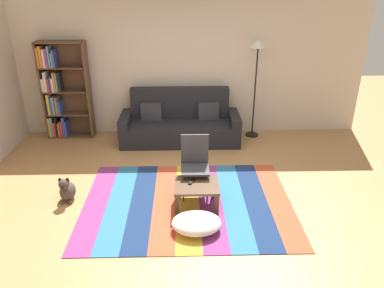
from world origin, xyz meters
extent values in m
plane|color=#B27F4C|center=(0.00, 0.00, 0.00)|extent=(14.00, 14.00, 0.00)
cube|color=beige|center=(0.00, 2.55, 1.35)|extent=(6.80, 0.10, 2.70)
cube|color=#843370|center=(-1.42, -0.20, 0.01)|extent=(0.33, 2.22, 0.01)
cube|color=teal|center=(-1.09, -0.20, 0.01)|extent=(0.33, 2.22, 0.01)
cube|color=navy|center=(-0.76, -0.20, 0.01)|extent=(0.33, 2.22, 0.01)
cube|color=#C64C2D|center=(-0.44, -0.20, 0.01)|extent=(0.33, 2.22, 0.01)
cube|color=gold|center=(-0.11, -0.20, 0.01)|extent=(0.33, 2.22, 0.01)
cube|color=#843370|center=(0.22, -0.20, 0.01)|extent=(0.33, 2.22, 0.01)
cube|color=teal|center=(0.54, -0.20, 0.01)|extent=(0.33, 2.22, 0.01)
cube|color=navy|center=(0.87, -0.20, 0.01)|extent=(0.33, 2.22, 0.01)
cube|color=#C64C2D|center=(1.20, -0.20, 0.01)|extent=(0.33, 2.22, 0.01)
cube|color=black|center=(-0.22, 1.95, 0.20)|extent=(1.90, 0.80, 0.40)
cube|color=black|center=(-0.22, 2.25, 0.70)|extent=(1.90, 0.20, 0.60)
cube|color=black|center=(-1.26, 1.95, 0.28)|extent=(0.18, 0.80, 0.56)
cube|color=black|center=(0.82, 1.95, 0.28)|extent=(0.18, 0.80, 0.56)
cube|color=#333338|center=(-0.77, 2.13, 0.56)|extent=(0.42, 0.19, 0.36)
cube|color=#333338|center=(0.33, 2.13, 0.56)|extent=(0.42, 0.19, 0.36)
cube|color=brown|center=(-2.84, 2.30, 0.94)|extent=(0.04, 0.28, 1.87)
cube|color=brown|center=(-1.97, 2.30, 0.94)|extent=(0.04, 0.28, 1.87)
cube|color=brown|center=(-2.40, 2.43, 0.94)|extent=(0.90, 0.01, 1.87)
cube|color=brown|center=(-2.40, 2.30, 0.02)|extent=(0.86, 0.28, 0.02)
cube|color=brown|center=(-2.40, 2.30, 0.48)|extent=(0.86, 0.28, 0.02)
cube|color=brown|center=(-2.40, 2.30, 0.94)|extent=(0.86, 0.28, 0.02)
cube|color=brown|center=(-2.40, 2.30, 1.40)|extent=(0.86, 0.28, 0.02)
cube|color=brown|center=(-2.40, 2.30, 1.85)|extent=(0.86, 0.28, 0.02)
cube|color=gold|center=(-2.80, 2.28, 0.22)|extent=(0.03, 0.21, 0.39)
cube|color=#668C99|center=(-2.76, 2.28, 0.23)|extent=(0.04, 0.21, 0.40)
cube|color=red|center=(-2.71, 2.27, 0.17)|extent=(0.05, 0.20, 0.29)
cube|color=black|center=(-2.67, 2.29, 0.23)|extent=(0.03, 0.24, 0.40)
cube|color=orange|center=(-2.63, 2.30, 0.17)|extent=(0.03, 0.25, 0.28)
cube|color=red|center=(-2.58, 2.28, 0.19)|extent=(0.04, 0.23, 0.32)
cube|color=#334CB2|center=(-2.53, 2.28, 0.22)|extent=(0.04, 0.23, 0.39)
cube|color=#334CB2|center=(-2.49, 2.30, 0.18)|extent=(0.03, 0.25, 0.30)
cube|color=black|center=(-2.80, 2.26, 0.65)|extent=(0.04, 0.19, 0.32)
cube|color=gold|center=(-2.75, 2.28, 0.69)|extent=(0.05, 0.22, 0.40)
cube|color=#334CB2|center=(-2.70, 2.29, 0.66)|extent=(0.04, 0.24, 0.35)
cube|color=#668C99|center=(-2.66, 2.25, 0.66)|extent=(0.04, 0.17, 0.35)
cube|color=#8C6647|center=(-2.60, 2.28, 0.66)|extent=(0.05, 0.22, 0.34)
cube|color=#334CB2|center=(-2.56, 2.29, 0.62)|extent=(0.04, 0.24, 0.26)
cube|color=silver|center=(-2.79, 2.26, 1.07)|extent=(0.05, 0.18, 0.25)
cube|color=silver|center=(-2.74, 2.29, 1.14)|extent=(0.05, 0.24, 0.38)
cube|color=red|center=(-2.69, 2.30, 1.07)|extent=(0.03, 0.26, 0.25)
cube|color=#334CB2|center=(-2.65, 2.25, 1.09)|extent=(0.03, 0.16, 0.29)
cube|color=silver|center=(-2.61, 2.27, 1.08)|extent=(0.03, 0.20, 0.26)
cube|color=orange|center=(-2.58, 2.29, 1.13)|extent=(0.04, 0.24, 0.37)
cube|color=#668C99|center=(-2.53, 2.28, 1.13)|extent=(0.03, 0.22, 0.36)
cube|color=black|center=(-2.49, 2.27, 1.13)|extent=(0.05, 0.20, 0.37)
cube|color=orange|center=(-2.80, 2.28, 1.59)|extent=(0.03, 0.23, 0.37)
cube|color=orange|center=(-2.75, 2.28, 1.60)|extent=(0.05, 0.22, 0.39)
cube|color=silver|center=(-2.70, 2.29, 1.57)|extent=(0.04, 0.24, 0.34)
cube|color=purple|center=(-2.65, 2.25, 1.58)|extent=(0.04, 0.17, 0.34)
cube|color=#668C99|center=(-2.60, 2.29, 1.60)|extent=(0.03, 0.24, 0.39)
cube|color=#668C99|center=(-2.56, 2.27, 1.54)|extent=(0.03, 0.20, 0.27)
cube|color=#334CB2|center=(-2.52, 2.28, 1.57)|extent=(0.04, 0.21, 0.32)
cube|color=#513826|center=(0.01, -0.29, 0.35)|extent=(0.61, 0.51, 0.04)
cube|color=#513826|center=(-0.26, -0.51, 0.17)|extent=(0.06, 0.06, 0.32)
cube|color=#513826|center=(0.27, -0.51, 0.17)|extent=(0.06, 0.06, 0.32)
cube|color=#513826|center=(-0.26, -0.08, 0.17)|extent=(0.06, 0.06, 0.32)
cube|color=#513826|center=(0.27, -0.08, 0.17)|extent=(0.06, 0.06, 0.32)
ellipsoid|color=white|center=(-0.01, -0.83, 0.11)|extent=(0.63, 0.50, 0.21)
ellipsoid|color=#473D33|center=(-1.84, -0.05, 0.13)|extent=(0.22, 0.30, 0.26)
sphere|color=#473D33|center=(-1.84, -0.15, 0.30)|extent=(0.15, 0.15, 0.15)
ellipsoid|color=black|center=(-1.84, -0.21, 0.29)|extent=(0.06, 0.07, 0.05)
ellipsoid|color=black|center=(-1.89, -0.13, 0.36)|extent=(0.05, 0.04, 0.08)
ellipsoid|color=black|center=(-1.79, -0.13, 0.36)|extent=(0.05, 0.04, 0.08)
sphere|color=#473D33|center=(-1.90, -0.18, 0.03)|extent=(0.06, 0.06, 0.06)
sphere|color=#473D33|center=(-1.78, -0.18, 0.03)|extent=(0.06, 0.06, 0.06)
cylinder|color=black|center=(1.23, 2.23, 0.01)|extent=(0.26, 0.26, 0.02)
cylinder|color=black|center=(1.23, 2.23, 0.89)|extent=(0.03, 0.03, 1.73)
cone|color=white|center=(1.23, 2.23, 1.83)|extent=(0.32, 0.32, 0.14)
cube|color=black|center=(-0.06, -0.24, 0.37)|extent=(0.10, 0.16, 0.02)
cube|color=#38383D|center=(0.00, 0.00, 0.44)|extent=(0.40, 0.40, 0.03)
cube|color=#38383D|center=(0.00, 0.18, 0.68)|extent=(0.40, 0.03, 0.44)
cylinder|color=#38383D|center=(-0.17, -0.17, 0.21)|extent=(0.02, 0.02, 0.42)
cylinder|color=#38383D|center=(0.17, -0.17, 0.21)|extent=(0.02, 0.02, 0.42)
cylinder|color=#38383D|center=(-0.17, 0.17, 0.21)|extent=(0.02, 0.02, 0.42)
cylinder|color=#38383D|center=(0.17, 0.17, 0.21)|extent=(0.02, 0.02, 0.42)
camera|label=1|loc=(-0.17, -4.68, 2.97)|focal=34.73mm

